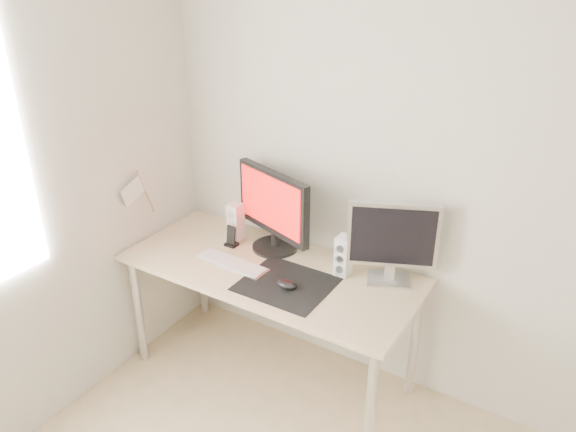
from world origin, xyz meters
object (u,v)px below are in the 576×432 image
at_px(phone_dock, 231,240).
at_px(speaker_left, 236,222).
at_px(desk, 270,280).
at_px(keyboard, 232,263).
at_px(mouse, 287,284).
at_px(main_monitor, 273,208).
at_px(speaker_right, 343,256).
at_px(second_monitor, 392,239).

bearing_deg(phone_dock, speaker_left, 107.05).
xyz_separation_m(desk, keyboard, (-0.19, -0.08, 0.09)).
bearing_deg(speaker_left, mouse, -28.88).
bearing_deg(main_monitor, mouse, -48.00).
distance_m(mouse, speaker_left, 0.61).
distance_m(mouse, speaker_right, 0.33).
xyz_separation_m(main_monitor, speaker_right, (0.46, -0.04, -0.14)).
xyz_separation_m(mouse, speaker_right, (0.18, 0.27, 0.09)).
distance_m(speaker_left, keyboard, 0.31).
bearing_deg(speaker_right, phone_dock, -175.42).
xyz_separation_m(second_monitor, speaker_left, (-0.94, -0.04, -0.13)).
relative_size(main_monitor, keyboard, 1.26).
distance_m(mouse, second_monitor, 0.57).
bearing_deg(speaker_left, second_monitor, 2.70).
bearing_deg(phone_dock, second_monitor, 7.75).
distance_m(main_monitor, speaker_left, 0.29).
distance_m(desk, keyboard, 0.23).
distance_m(desk, second_monitor, 0.70).
bearing_deg(phone_dock, speaker_right, 4.58).
bearing_deg(phone_dock, desk, -14.91).
bearing_deg(keyboard, desk, 22.56).
bearing_deg(phone_dock, mouse, -22.77).
bearing_deg(mouse, speaker_left, 151.12).
bearing_deg(second_monitor, mouse, -140.54).
relative_size(second_monitor, speaker_right, 1.96).
relative_size(speaker_right, keyboard, 0.52).
xyz_separation_m(desk, speaker_right, (0.36, 0.14, 0.19)).
bearing_deg(second_monitor, phone_dock, -172.25).
bearing_deg(main_monitor, phone_dock, -156.68).
distance_m(main_monitor, speaker_right, 0.48).
xyz_separation_m(second_monitor, speaker_right, (-0.23, -0.07, -0.13)).
xyz_separation_m(mouse, keyboard, (-0.37, 0.05, -0.02)).
bearing_deg(keyboard, main_monitor, 69.80).
bearing_deg(speaker_right, keyboard, -158.27).
xyz_separation_m(mouse, desk, (-0.18, 0.13, -0.10)).
xyz_separation_m(desk, speaker_left, (-0.35, 0.17, 0.19)).
height_order(second_monitor, phone_dock, second_monitor).
relative_size(speaker_right, phone_dock, 1.80).
height_order(desk, keyboard, keyboard).
bearing_deg(speaker_right, main_monitor, 174.66).
xyz_separation_m(desk, second_monitor, (0.59, 0.21, 0.32)).
bearing_deg(keyboard, phone_dock, 127.90).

